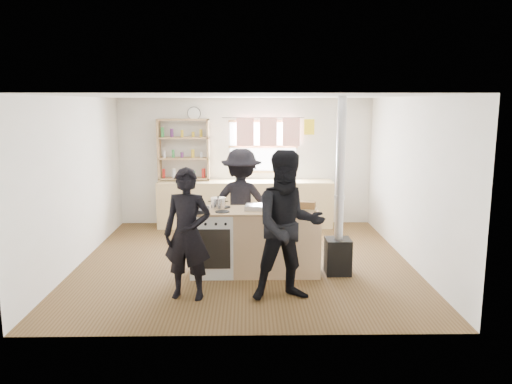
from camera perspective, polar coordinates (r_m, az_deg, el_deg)
ground at (r=7.77m, az=-1.29°, el=-7.92°), size 5.00×5.00×0.01m
back_counter at (r=9.80m, az=-1.22°, el=-1.35°), size 3.40×0.55×0.90m
shelving_unit at (r=9.84m, az=-8.26°, el=4.85°), size 1.00×0.28×1.20m
thermos at (r=9.72m, az=2.72°, el=2.15°), size 0.10×0.10×0.31m
cooking_island at (r=7.10m, az=-0.16°, el=-5.68°), size 1.97×0.64×0.93m
skillet_greens at (r=6.86m, az=-6.60°, el=-2.09°), size 0.42×0.42×0.05m
roast_tray at (r=6.98m, az=0.21°, el=-1.71°), size 0.38×0.31×0.07m
stockpot_stove at (r=7.08m, az=-4.34°, el=-1.25°), size 0.21×0.21×0.18m
stockpot_counter at (r=7.07m, az=2.76°, el=-1.12°), size 0.28×0.28×0.21m
bread_board at (r=6.99m, az=5.87°, el=-1.65°), size 0.32×0.27×0.12m
flue_heater at (r=7.14m, az=9.42°, el=-4.23°), size 0.35×0.35×2.50m
person_near_left at (r=6.20m, az=-7.84°, el=-4.78°), size 0.66×0.49×1.64m
person_near_right at (r=6.09m, az=3.73°, el=-3.92°), size 1.01×0.84×1.85m
person_far at (r=7.86m, az=-1.66°, el=-1.24°), size 1.20×0.82×1.71m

